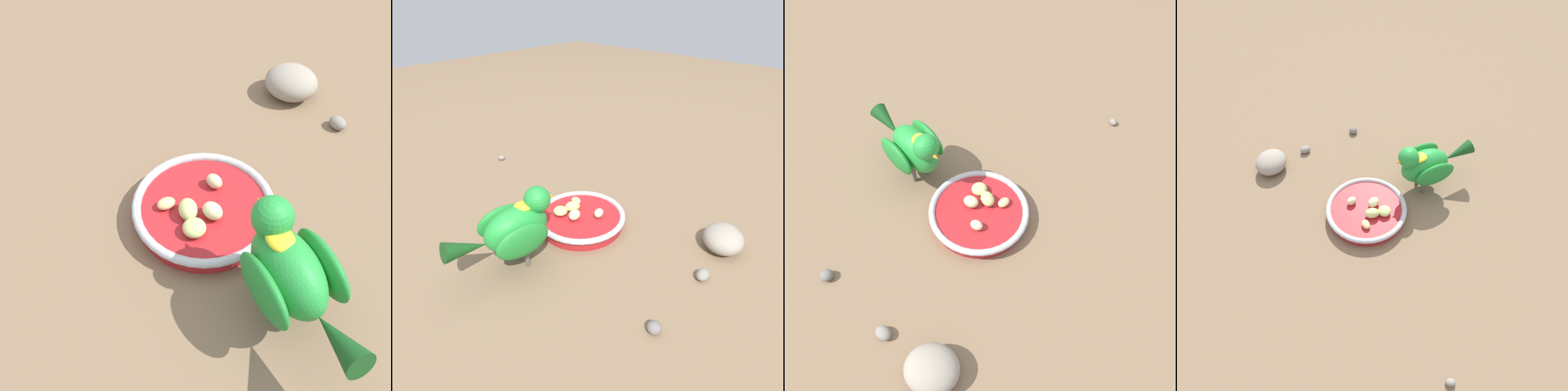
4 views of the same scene
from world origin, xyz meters
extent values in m
plane|color=#7A6047|center=(0.00, 0.00, 0.00)|extent=(4.00, 4.00, 0.00)
cylinder|color=#AD1E23|center=(-0.02, 0.00, 0.01)|extent=(0.18, 0.18, 0.02)
torus|color=#B7BABF|center=(-0.02, 0.00, 0.02)|extent=(0.19, 0.19, 0.01)
ellipsoid|color=#E5C67F|center=(0.01, 0.04, 0.03)|extent=(0.02, 0.03, 0.01)
ellipsoid|color=#C6D17A|center=(-0.02, 0.03, 0.04)|extent=(0.04, 0.04, 0.02)
ellipsoid|color=beige|center=(0.01, -0.03, 0.03)|extent=(0.03, 0.02, 0.02)
ellipsoid|color=beige|center=(-0.03, 0.00, 0.04)|extent=(0.03, 0.03, 0.02)
ellipsoid|color=#C6D17A|center=(-0.04, 0.03, 0.03)|extent=(0.03, 0.03, 0.02)
cylinder|color=#59544C|center=(-0.17, 0.01, 0.02)|extent=(0.01, 0.01, 0.04)
cylinder|color=#59544C|center=(-0.18, -0.02, 0.02)|extent=(0.01, 0.01, 0.04)
ellipsoid|color=green|center=(-0.18, 0.00, 0.08)|extent=(0.13, 0.08, 0.08)
ellipsoid|color=#1E7F2D|center=(-0.18, 0.04, 0.08)|extent=(0.10, 0.04, 0.06)
ellipsoid|color=#1E7F2D|center=(-0.19, -0.04, 0.08)|extent=(0.10, 0.04, 0.06)
cone|color=#144719|center=(-0.27, 0.01, 0.09)|extent=(0.08, 0.05, 0.05)
sphere|color=green|center=(-0.14, -0.01, 0.13)|extent=(0.06, 0.06, 0.05)
cone|color=orange|center=(-0.11, -0.01, 0.12)|extent=(0.02, 0.02, 0.02)
ellipsoid|color=yellow|center=(-0.16, 0.00, 0.12)|extent=(0.04, 0.04, 0.01)
ellipsoid|color=gray|center=(0.12, -0.26, 0.03)|extent=(0.11, 0.11, 0.05)
ellipsoid|color=slate|center=(-0.14, -0.27, 0.01)|extent=(0.03, 0.03, 0.02)
ellipsoid|color=gray|center=(0.05, 0.40, 0.01)|extent=(0.02, 0.02, 0.01)
ellipsoid|color=gray|center=(0.02, -0.27, 0.01)|extent=(0.03, 0.02, 0.02)
camera|label=1|loc=(-0.40, 0.27, 0.62)|focal=52.43mm
camera|label=2|loc=(-0.45, -0.42, 0.45)|focal=31.21mm
camera|label=3|loc=(0.26, -0.32, 0.67)|focal=36.61mm
camera|label=4|loc=(0.26, 0.46, 0.74)|focal=34.59mm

